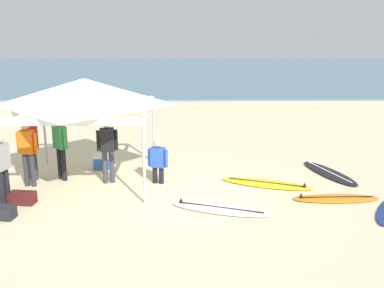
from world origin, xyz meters
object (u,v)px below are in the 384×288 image
Objects in this scene: person_black at (108,147)px; gear_bag_near_tent at (22,198)px; person_orange at (27,149)px; person_grey at (2,165)px; person_blue at (158,159)px; cooler_box at (103,162)px; person_green at (60,144)px; gear_bag_by_pole at (1,212)px; surfboard_white at (220,209)px; surfboard_orange at (336,198)px; canopy_tent at (84,92)px; surfboard_yellow at (267,184)px; person_red at (31,144)px; surfboard_black at (329,173)px.

person_black is 2.44m from gear_bag_near_tent.
person_orange is 2.85× the size of gear_bag_near_tent.
person_grey reaches higher than person_blue.
person_blue reaches higher than cooler_box.
person_green is 2.85× the size of gear_bag_by_pole.
surfboard_orange is at bearing 11.72° from surfboard_white.
surfboard_orange is 3.47× the size of gear_bag_near_tent.
canopy_tent is at bearing 166.59° from surfboard_orange.
person_green is 2.74m from gear_bag_by_pole.
canopy_tent reaches higher than gear_bag_by_pole.
canopy_tent reaches higher than person_green.
surfboard_yellow is 6.35m from person_red.
surfboard_orange is 7.41m from gear_bag_near_tent.
surfboard_yellow is at bearing -155.88° from surfboard_black.
surfboard_black is 4.85m from person_blue.
surfboard_white is 1.00× the size of surfboard_black.
person_blue is 2.15m from cooler_box.
surfboard_white is at bearing -27.72° from person_green.
person_orange is at bearing -164.75° from canopy_tent.
person_orange is 2.01m from person_black.
surfboard_orange is 7.94m from person_red.
surfboard_orange is 1.22× the size of person_orange.
surfboard_black is 8.17m from person_orange.
person_orange reaches higher than person_blue.
gear_bag_by_pole is at bearing -104.66° from person_green.
person_red is at bearing 173.75° from person_blue.
surfboard_yellow is 1.17× the size of surfboard_orange.
canopy_tent reaches higher than cooler_box.
surfboard_orange is 1.74× the size of person_blue.
person_black is 1.49m from cooler_box.
person_green reaches higher than gear_bag_near_tent.
canopy_tent is 1.42× the size of surfboard_black.
gear_bag_near_tent is at bearing -179.07° from surfboard_orange.
surfboard_black is 1.40× the size of person_black.
person_orange is 0.56m from person_red.
surfboard_yellow is 6.48m from person_grey.
gear_bag_near_tent reaches higher than surfboard_yellow.
surfboard_black is 1.97m from surfboard_orange.
surfboard_white is 3.98× the size of gear_bag_near_tent.
person_black is at bearing 38.69° from gear_bag_near_tent.
person_red is at bearing 99.88° from gear_bag_near_tent.
person_green is 2.85× the size of gear_bag_near_tent.
person_green is 1.53m from cooler_box.
person_grey is 1.00× the size of person_black.
person_red and person_green have the same top height.
person_red is at bearing 99.82° from person_orange.
surfboard_yellow is 4.77m from cooler_box.
surfboard_white and surfboard_black have the same top height.
person_black is at bearing -11.47° from person_green.
surfboard_black is at bearing 14.54° from gear_bag_near_tent.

